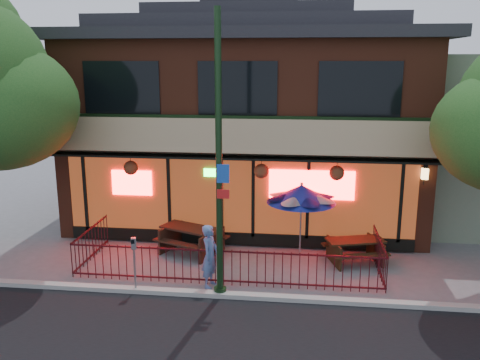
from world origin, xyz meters
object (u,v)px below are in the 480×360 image
Objects in this scene: patio_umbrella at (301,194)px; pedestrian at (210,256)px; picnic_table_right at (355,247)px; street_light at (219,174)px; parking_meter_near at (134,256)px; picnic_table_left at (192,236)px.

patio_umbrella is 3.47m from pedestrian.
patio_umbrella is 1.39× the size of pedestrian.
picnic_table_right is at bearing -7.15° from patio_umbrella.
parking_meter_near is (-2.19, -0.08, -2.15)m from street_light.
picnic_table_left is 3.04m from parking_meter_near.
parking_meter_near is (-5.79, -2.68, 0.53)m from picnic_table_right.
parking_meter_near is at bearing 119.79° from pedestrian.
patio_umbrella reaches higher than pedestrian.
patio_umbrella is 1.59× the size of parking_meter_near.
pedestrian is 1.94m from parking_meter_near.
street_light is at bearing -144.13° from picnic_table_right.
patio_umbrella is at bearing -33.09° from pedestrian.
street_light reaches higher than patio_umbrella.
street_light is 3.00× the size of patio_umbrella.
picnic_table_left is 4.93m from picnic_table_right.
parking_meter_near is at bearing -155.16° from picnic_table_right.
street_light reaches higher than picnic_table_left.
picnic_table_left is at bearing 115.40° from street_light.
pedestrian is 1.15× the size of parking_meter_near.
pedestrian reaches higher than picnic_table_left.
pedestrian is (-2.34, -2.30, -1.15)m from patio_umbrella.
picnic_table_left is 0.99× the size of patio_umbrella.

